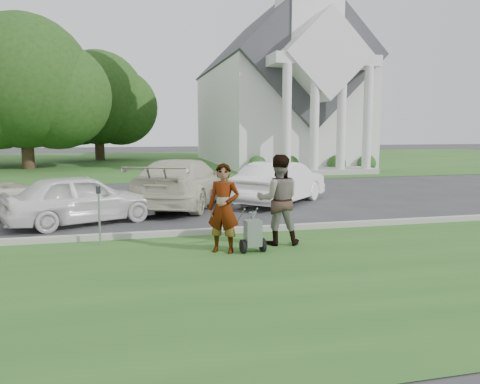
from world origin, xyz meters
name	(u,v)px	position (x,y,z in m)	size (l,w,h in m)	color
ground	(212,240)	(0.00, 0.00, 0.00)	(120.00, 120.00, 0.00)	#333335
grass_strip	(243,280)	(0.00, -3.00, 0.01)	(80.00, 7.00, 0.01)	#2B571E
church_lawn	(151,162)	(0.00, 27.00, 0.01)	(80.00, 30.00, 0.01)	#2B571E
curb	(208,232)	(0.00, 0.55, 0.07)	(80.00, 0.18, 0.15)	#9E9E93
church	(276,83)	(9.00, 23.11, 5.94)	(9.19, 19.00, 24.10)	white
tree_left	(24,88)	(-8.01, 21.99, 5.11)	(10.63, 8.40, 9.71)	#332316
tree_back	(98,102)	(-4.01, 29.99, 4.73)	(9.61, 7.60, 8.89)	#332316
striping_cart	(253,234)	(0.63, -1.29, 0.39)	(0.52, 1.01, 0.92)	black
person_left	(224,209)	(0.05, -1.15, 0.92)	(0.67, 0.44, 1.83)	#999999
person_right	(278,200)	(1.35, -0.75, 0.99)	(0.96, 0.75, 1.97)	#999999
parking_meter_near	(99,208)	(-2.46, 0.07, 0.84)	(0.10, 0.09, 1.34)	#94979C
car_b	(81,199)	(-3.06, 2.70, 0.68)	(1.60, 3.98, 1.36)	white
car_c	(183,183)	(-0.06, 4.95, 0.79)	(2.20, 5.42, 1.57)	beige
car_d	(281,183)	(3.26, 4.75, 0.72)	(1.52, 4.36, 1.44)	white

